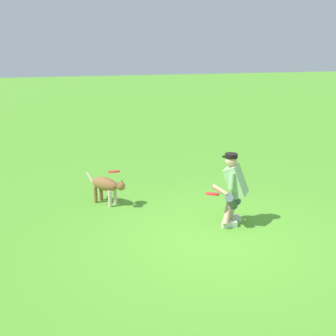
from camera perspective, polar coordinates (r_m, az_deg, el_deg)
ground_plane at (r=7.44m, az=6.11°, el=-9.17°), size 60.00×60.00×0.00m
person at (r=7.80m, az=8.41°, el=-2.45°), size 0.71×0.61×1.29m
dog at (r=8.82m, az=-7.87°, el=-2.24°), size 0.76×0.83×0.58m
frisbee_flying at (r=8.60m, az=-6.95°, el=-0.45°), size 0.31×0.31×0.08m
frisbee_held at (r=7.69m, az=5.73°, el=-3.32°), size 0.31×0.30×0.09m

